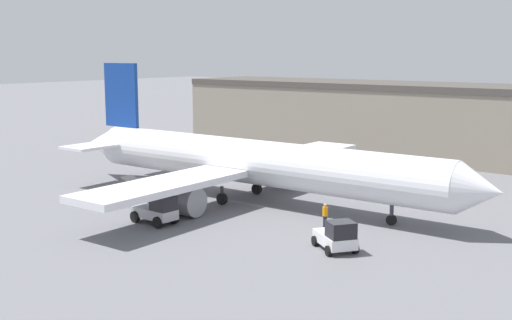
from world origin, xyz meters
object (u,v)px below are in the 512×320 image
at_px(belt_loader_truck, 138,190).
at_px(pushback_tug, 157,210).
at_px(baggage_tug, 337,236).
at_px(airplane, 246,162).
at_px(ground_crew_worker, 325,215).

height_order(belt_loader_truck, pushback_tug, pushback_tug).
xyz_separation_m(baggage_tug, pushback_tug, (-13.20, -2.39, 0.07)).
distance_m(baggage_tug, belt_loader_truck, 19.48).
height_order(airplane, pushback_tug, airplane).
bearing_deg(baggage_tug, belt_loader_truck, -149.04).
height_order(airplane, ground_crew_worker, airplane).
bearing_deg(airplane, belt_loader_truck, -139.59).
xyz_separation_m(ground_crew_worker, baggage_tug, (3.39, -4.09, 0.01)).
distance_m(ground_crew_worker, baggage_tug, 5.31).
xyz_separation_m(airplane, belt_loader_truck, (-6.54, -5.84, -2.21)).
distance_m(airplane, pushback_tug, 9.86).
xyz_separation_m(ground_crew_worker, belt_loader_truck, (-16.04, -2.71, 0.05)).
bearing_deg(baggage_tug, airplane, -174.24).
xyz_separation_m(baggage_tug, belt_loader_truck, (-19.43, 1.38, 0.04)).
xyz_separation_m(belt_loader_truck, pushback_tug, (6.23, -3.77, 0.03)).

